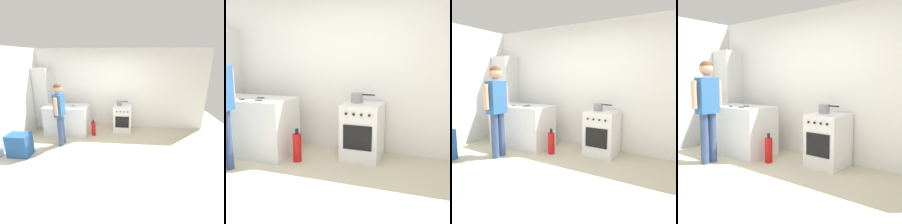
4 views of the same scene
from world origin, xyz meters
TOP-DOWN VIEW (x-y plane):
  - ground_plane at (0.00, 0.00)m, footprint 8.00×8.00m
  - back_wall at (0.00, 1.95)m, footprint 6.00×0.10m
  - side_wall_left at (-2.60, 0.40)m, footprint 0.10×3.10m
  - counter_unit at (-1.35, 1.20)m, footprint 1.30×0.70m
  - oven_left at (0.35, 1.58)m, footprint 0.56×0.62m
  - pot at (0.25, 1.61)m, footprint 0.36×0.18m
  - knife_chef at (-1.26, 1.17)m, footprint 0.30×0.14m
  - knife_utility at (-1.01, 1.01)m, footprint 0.25×0.11m
  - knife_bread at (-1.47, 1.01)m, footprint 0.35×0.09m
  - person at (-1.28, 0.45)m, footprint 0.23×0.57m
  - fire_extinguisher at (-0.52, 1.10)m, footprint 0.13×0.13m
  - recycling_crate_lower at (-2.10, -0.20)m, footprint 0.52×0.36m
  - recycling_crate_upper at (-2.10, -0.20)m, footprint 0.52×0.36m
  - larder_cabinet at (-2.30, 1.68)m, footprint 0.48×0.44m

SIDE VIEW (x-z plane):
  - ground_plane at x=0.00m, z-range 0.00..0.00m
  - recycling_crate_lower at x=-2.10m, z-range 0.00..0.28m
  - fire_extinguisher at x=-0.52m, z-range -0.03..0.47m
  - recycling_crate_upper at x=-2.10m, z-range 0.28..0.56m
  - oven_left at x=0.35m, z-range 0.00..0.85m
  - counter_unit at x=-1.35m, z-range 0.00..0.90m
  - knife_bread at x=-1.47m, z-range 0.90..0.91m
  - knife_chef at x=-1.26m, z-range 0.90..0.91m
  - knife_utility at x=-1.01m, z-range 0.90..0.91m
  - pot at x=0.25m, z-range 0.85..1.00m
  - larder_cabinet at x=-2.30m, z-range 0.00..2.00m
  - person at x=-1.28m, z-range 0.18..1.87m
  - back_wall at x=0.00m, z-range 0.00..2.60m
  - side_wall_left at x=-2.60m, z-range 0.00..2.60m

